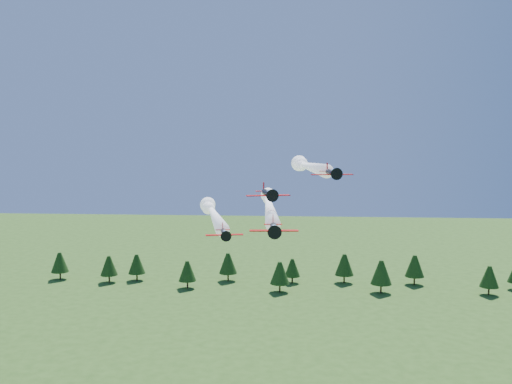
# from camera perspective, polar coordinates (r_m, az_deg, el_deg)

# --- Properties ---
(plane_lead) EXTENTS (10.07, 61.41, 3.70)m
(plane_lead) POSITION_cam_1_polar(r_m,az_deg,el_deg) (124.14, 1.27, -1.18)
(plane_lead) COLOR black
(plane_lead) RESTS_ON ground
(plane_left) EXTENTS (14.07, 44.83, 3.70)m
(plane_left) POSITION_cam_1_polar(r_m,az_deg,el_deg) (123.14, -4.29, -2.13)
(plane_left) COLOR black
(plane_left) RESTS_ON ground
(plane_right) EXTENTS (11.62, 40.84, 3.70)m
(plane_right) POSITION_cam_1_polar(r_m,az_deg,el_deg) (122.48, 5.14, 2.61)
(plane_right) COLOR black
(plane_right) RESTS_ON ground
(plane_slot) EXTENTS (8.27, 9.14, 2.89)m
(plane_slot) POSITION_cam_1_polar(r_m,az_deg,el_deg) (105.22, 1.18, -0.14)
(plane_slot) COLOR black
(plane_slot) RESTS_ON ground
(treeline) EXTENTS (177.83, 21.59, 11.68)m
(treeline) POSITION_cam_1_polar(r_m,az_deg,el_deg) (213.30, 3.22, -7.60)
(treeline) COLOR #382314
(treeline) RESTS_ON ground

